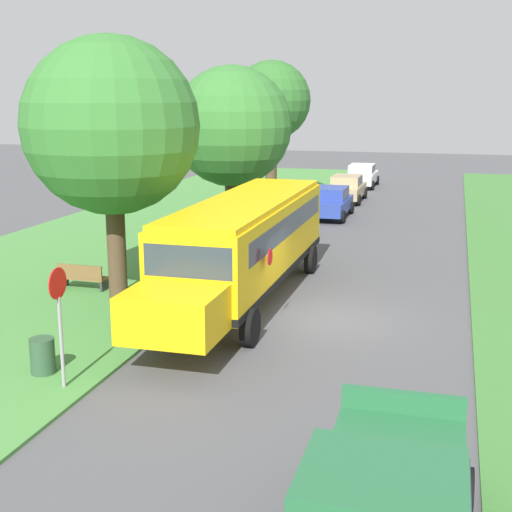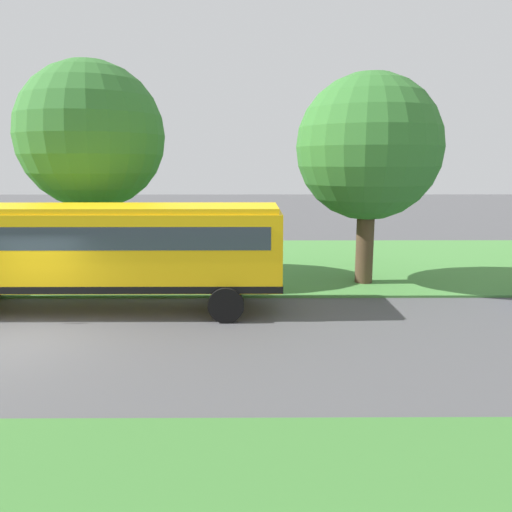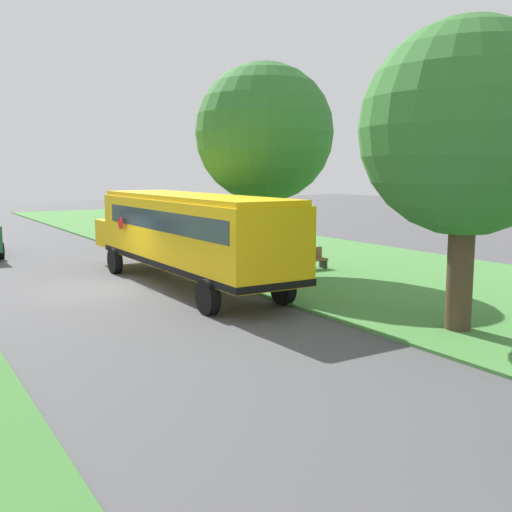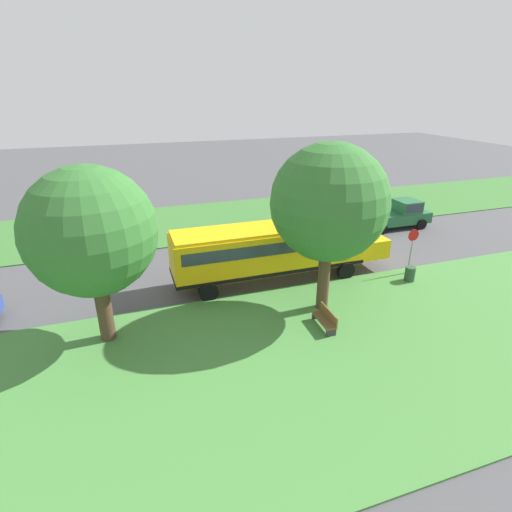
{
  "view_description": "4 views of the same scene",
  "coord_description": "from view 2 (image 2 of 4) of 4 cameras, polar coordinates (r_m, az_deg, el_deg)",
  "views": [
    {
      "loc": [
        3.27,
        -19.24,
        6.29
      ],
      "look_at": [
        -2.64,
        2.05,
        1.24
      ],
      "focal_mm": 50.0,
      "sensor_mm": 36.0,
      "label": 1
    },
    {
      "loc": [
        11.91,
        5.92,
        4.37
      ],
      "look_at": [
        -2.74,
        6.01,
        1.65
      ],
      "focal_mm": 35.0,
      "sensor_mm": 36.0,
      "label": 2
    },
    {
      "loc": [
        5.86,
        19.6,
        3.95
      ],
      "look_at": [
        -2.29,
        6.38,
        1.73
      ],
      "focal_mm": 42.0,
      "sensor_mm": 36.0,
      "label": 3
    },
    {
      "loc": [
        -21.62,
        8.61,
        10.04
      ],
      "look_at": [
        -1.89,
        1.93,
        1.19
      ],
      "focal_mm": 28.0,
      "sensor_mm": 36.0,
      "label": 4
    }
  ],
  "objects": [
    {
      "name": "ground_plane",
      "position": [
        14.0,
        -25.66,
        -8.74
      ],
      "size": [
        120.0,
        120.0,
        0.0
      ],
      "primitive_type": "plane",
      "color": "#4C4C4F"
    },
    {
      "name": "grass_verge",
      "position": [
        23.11,
        -15.19,
        -0.65
      ],
      "size": [
        12.0,
        80.0,
        0.08
      ],
      "primitive_type": "cube",
      "color": "#47843D",
      "rests_on": "ground"
    },
    {
      "name": "school_bus",
      "position": [
        15.57,
        -17.99,
        0.97
      ],
      "size": [
        2.84,
        12.42,
        3.16
      ],
      "color": "yellow",
      "rests_on": "ground"
    },
    {
      "name": "oak_tree_beside_bus",
      "position": [
        19.37,
        -18.55,
        12.7
      ],
      "size": [
        5.25,
        5.25,
        7.99
      ],
      "color": "#4C3826",
      "rests_on": "ground"
    },
    {
      "name": "oak_tree_roadside_mid",
      "position": [
        18.38,
        12.32,
        12.22
      ],
      "size": [
        5.09,
        5.09,
        7.48
      ],
      "color": "#4C3826",
      "rests_on": "ground"
    },
    {
      "name": "park_bench",
      "position": [
        21.05,
        -14.53,
        -0.49
      ],
      "size": [
        1.62,
        0.56,
        0.92
      ],
      "color": "brown",
      "rests_on": "ground"
    }
  ]
}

